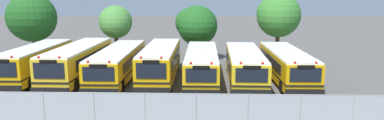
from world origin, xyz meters
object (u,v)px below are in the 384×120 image
(school_bus_5, at_px, (245,64))
(school_bus_0, at_px, (36,61))
(tree_3, at_px, (277,15))
(school_bus_4, at_px, (202,64))
(tree_1, at_px, (115,22))
(school_bus_6, at_px, (286,64))
(school_bus_3, at_px, (161,61))
(school_bus_1, at_px, (78,61))
(tree_2, at_px, (195,25))
(tree_0, at_px, (31,17))
(school_bus_2, at_px, (119,62))

(school_bus_5, bearing_deg, school_bus_0, 0.86)
(school_bus_0, distance_m, tree_3, 22.90)
(school_bus_4, xyz_separation_m, tree_1, (-8.85, 8.04, 2.65))
(school_bus_4, xyz_separation_m, school_bus_6, (6.67, 0.12, 0.01))
(school_bus_0, bearing_deg, school_bus_5, 178.78)
(school_bus_3, height_order, tree_3, tree_3)
(school_bus_5, relative_size, tree_1, 1.87)
(school_bus_1, distance_m, tree_2, 12.83)
(tree_0, relative_size, tree_3, 1.01)
(school_bus_2, bearing_deg, school_bus_5, 177.48)
(school_bus_0, relative_size, school_bus_5, 0.95)
(school_bus_2, xyz_separation_m, school_bus_4, (6.72, -0.27, -0.02))
(school_bus_6, height_order, tree_2, tree_2)
(school_bus_1, relative_size, school_bus_3, 1.05)
(school_bus_1, height_order, school_bus_5, school_bus_1)
(school_bus_3, xyz_separation_m, school_bus_6, (9.97, -0.06, -0.13))
(school_bus_3, relative_size, tree_3, 1.54)
(school_bus_0, bearing_deg, tree_3, -158.17)
(school_bus_0, bearing_deg, tree_0, -63.22)
(school_bus_1, xyz_separation_m, school_bus_5, (13.35, -0.29, -0.14))
(school_bus_5, xyz_separation_m, tree_2, (-4.12, 8.93, 2.30))
(school_bus_1, distance_m, tree_3, 19.74)
(tree_1, bearing_deg, school_bus_3, -54.80)
(school_bus_5, distance_m, tree_3, 10.31)
(tree_2, bearing_deg, school_bus_2, -124.97)
(tree_0, bearing_deg, tree_3, 2.18)
(school_bus_4, distance_m, tree_2, 9.16)
(school_bus_0, height_order, tree_1, tree_1)
(school_bus_2, relative_size, tree_1, 2.02)
(school_bus_3, distance_m, tree_0, 16.29)
(school_bus_1, bearing_deg, tree_0, -45.33)
(school_bus_0, height_order, school_bus_1, school_bus_1)
(school_bus_3, height_order, school_bus_6, school_bus_3)
(school_bus_1, distance_m, school_bus_2, 3.24)
(school_bus_5, bearing_deg, tree_2, -63.71)
(school_bus_6, height_order, tree_1, tree_1)
(school_bus_5, distance_m, tree_2, 10.10)
(school_bus_5, bearing_deg, school_bus_3, -0.74)
(school_bus_0, xyz_separation_m, tree_2, (12.69, 8.73, 2.20))
(school_bus_2, distance_m, tree_3, 16.92)
(tree_1, bearing_deg, tree_0, -178.35)
(school_bus_3, height_order, tree_0, tree_0)
(tree_0, bearing_deg, school_bus_1, -45.63)
(school_bus_0, distance_m, school_bus_3, 10.12)
(school_bus_3, height_order, school_bus_4, school_bus_3)
(tree_2, bearing_deg, school_bus_3, -106.52)
(tree_0, height_order, tree_3, tree_0)
(school_bus_4, relative_size, tree_3, 1.60)
(tree_3, bearing_deg, tree_0, -177.82)
(school_bus_0, distance_m, school_bus_4, 13.42)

